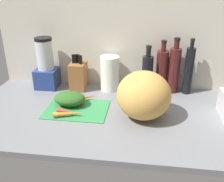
% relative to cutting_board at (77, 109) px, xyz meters
% --- Properties ---
extents(ground_plane, '(1.70, 0.80, 0.03)m').
position_rel_cutting_board_xyz_m(ground_plane, '(0.26, -0.00, -0.02)').
color(ground_plane, slate).
extents(wall_back, '(1.70, 0.03, 0.60)m').
position_rel_cutting_board_xyz_m(wall_back, '(0.26, 0.38, 0.30)').
color(wall_back, beige).
rests_on(wall_back, ground_plane).
extents(cutting_board, '(0.34, 0.26, 0.01)m').
position_rel_cutting_board_xyz_m(cutting_board, '(0.00, 0.00, 0.00)').
color(cutting_board, '#338C4C').
rests_on(cutting_board, ground_plane).
extents(carrot_0, '(0.14, 0.09, 0.03)m').
position_rel_cutting_board_xyz_m(carrot_0, '(0.02, 0.10, 0.02)').
color(carrot_0, orange).
rests_on(carrot_0, cutting_board).
extents(carrot_1, '(0.12, 0.09, 0.02)m').
position_rel_cutting_board_xyz_m(carrot_1, '(-0.01, 0.08, 0.01)').
color(carrot_1, orange).
rests_on(carrot_1, cutting_board).
extents(carrot_2, '(0.11, 0.02, 0.02)m').
position_rel_cutting_board_xyz_m(carrot_2, '(-0.06, 0.03, 0.01)').
color(carrot_2, orange).
rests_on(carrot_2, cutting_board).
extents(carrot_3, '(0.14, 0.14, 0.04)m').
position_rel_cutting_board_xyz_m(carrot_3, '(-0.06, 0.04, 0.02)').
color(carrot_3, orange).
rests_on(carrot_3, cutting_board).
extents(carrot_4, '(0.12, 0.07, 0.02)m').
position_rel_cutting_board_xyz_m(carrot_4, '(-0.01, 0.03, 0.01)').
color(carrot_4, red).
rests_on(carrot_4, cutting_board).
extents(carrot_5, '(0.15, 0.07, 0.03)m').
position_rel_cutting_board_xyz_m(carrot_5, '(-0.02, -0.09, 0.02)').
color(carrot_5, orange).
rests_on(carrot_5, cutting_board).
extents(carrot_6, '(0.15, 0.06, 0.02)m').
position_rel_cutting_board_xyz_m(carrot_6, '(-0.02, -0.07, 0.02)').
color(carrot_6, red).
rests_on(carrot_6, cutting_board).
extents(carrot_greens_pile, '(0.18, 0.14, 0.07)m').
position_rel_cutting_board_xyz_m(carrot_greens_pile, '(-0.05, 0.04, 0.04)').
color(carrot_greens_pile, '#2D6023').
rests_on(carrot_greens_pile, cutting_board).
extents(winter_squash, '(0.28, 0.27, 0.25)m').
position_rel_cutting_board_xyz_m(winter_squash, '(0.36, -0.03, 0.12)').
color(winter_squash, gold).
rests_on(winter_squash, ground_plane).
extents(knife_block, '(0.10, 0.13, 0.23)m').
position_rel_cutting_board_xyz_m(knife_block, '(-0.06, 0.28, 0.09)').
color(knife_block, brown).
rests_on(knife_block, ground_plane).
extents(blender_appliance, '(0.14, 0.14, 0.33)m').
position_rel_cutting_board_xyz_m(blender_appliance, '(-0.27, 0.28, 0.14)').
color(blender_appliance, navy).
rests_on(blender_appliance, ground_plane).
extents(paper_towel_roll, '(0.12, 0.12, 0.22)m').
position_rel_cutting_board_xyz_m(paper_towel_roll, '(0.14, 0.29, 0.11)').
color(paper_towel_roll, white).
rests_on(paper_towel_roll, ground_plane).
extents(bottle_0, '(0.07, 0.07, 0.30)m').
position_rel_cutting_board_xyz_m(bottle_0, '(0.38, 0.28, 0.12)').
color(bottle_0, black).
rests_on(bottle_0, ground_plane).
extents(bottle_1, '(0.07, 0.07, 0.33)m').
position_rel_cutting_board_xyz_m(bottle_1, '(0.47, 0.31, 0.13)').
color(bottle_1, '#471919').
rests_on(bottle_1, ground_plane).
extents(bottle_2, '(0.07, 0.07, 0.35)m').
position_rel_cutting_board_xyz_m(bottle_2, '(0.54, 0.31, 0.14)').
color(bottle_2, '#471919').
rests_on(bottle_2, ground_plane).
extents(bottle_3, '(0.05, 0.05, 0.34)m').
position_rel_cutting_board_xyz_m(bottle_3, '(0.63, 0.30, 0.15)').
color(bottle_3, black).
rests_on(bottle_3, ground_plane).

